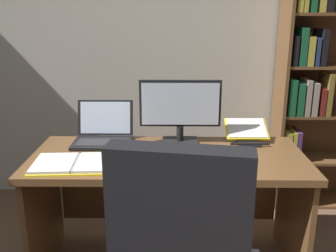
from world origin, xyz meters
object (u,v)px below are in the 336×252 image
(bookshelf, at_px, (320,72))
(computer_mouse, at_px, (236,159))
(reading_stand_with_book, at_px, (247,132))
(desk, at_px, (168,181))
(monitor, at_px, (180,112))
(notepad, at_px, (126,152))
(open_binder, at_px, (76,163))
(laptop, at_px, (103,134))
(pen, at_px, (129,150))
(keyboard, at_px, (181,160))

(bookshelf, xyz_separation_m, computer_mouse, (-0.78, -0.96, -0.33))
(bookshelf, distance_m, reading_stand_with_book, 0.92)
(desk, height_order, monitor, monitor)
(notepad, bearing_deg, computer_mouse, -13.43)
(open_binder, bearing_deg, laptop, 74.28)
(computer_mouse, height_order, pen, computer_mouse)
(bookshelf, xyz_separation_m, reading_stand_with_book, (-0.65, -0.58, -0.29))
(reading_stand_with_book, distance_m, notepad, 0.79)
(laptop, height_order, keyboard, laptop)
(open_binder, bearing_deg, reading_stand_with_book, 19.81)
(notepad, bearing_deg, reading_stand_with_book, 17.02)
(computer_mouse, bearing_deg, bookshelf, 51.05)
(desk, bearing_deg, laptop, 160.35)
(bookshelf, distance_m, keyboard, 1.49)
(computer_mouse, bearing_deg, desk, 153.41)
(monitor, relative_size, laptop, 1.40)
(laptop, xyz_separation_m, notepad, (0.16, -0.19, -0.05))
(computer_mouse, distance_m, notepad, 0.64)
(computer_mouse, xyz_separation_m, open_binder, (-0.87, -0.05, -0.01))
(desk, distance_m, reading_stand_with_book, 0.60)
(keyboard, bearing_deg, monitor, 90.00)
(desk, bearing_deg, open_binder, -154.58)
(bookshelf, relative_size, open_binder, 4.75)
(reading_stand_with_book, bearing_deg, monitor, -173.30)
(laptop, bearing_deg, notepad, -48.48)
(pen, bearing_deg, keyboard, -26.21)
(desk, xyz_separation_m, open_binder, (-0.50, -0.24, 0.21))
(laptop, distance_m, computer_mouse, 0.85)
(pen, bearing_deg, open_binder, -143.49)
(bookshelf, height_order, computer_mouse, bookshelf)
(computer_mouse, bearing_deg, open_binder, -176.71)
(keyboard, bearing_deg, computer_mouse, 0.00)
(laptop, xyz_separation_m, open_binder, (-0.08, -0.38, -0.04))
(monitor, height_order, open_binder, monitor)
(laptop, height_order, pen, laptop)
(laptop, bearing_deg, monitor, -0.70)
(desk, xyz_separation_m, monitor, (0.07, 0.14, 0.41))
(keyboard, height_order, computer_mouse, computer_mouse)
(bookshelf, bearing_deg, desk, -145.99)
(desk, xyz_separation_m, keyboard, (0.07, -0.19, 0.21))
(bookshelf, relative_size, pen, 16.26)
(keyboard, bearing_deg, bookshelf, 41.76)
(reading_stand_with_book, bearing_deg, pen, -162.54)
(desk, distance_m, keyboard, 0.29)
(desk, distance_m, monitor, 0.44)
(computer_mouse, bearing_deg, notepad, 166.57)
(pen, bearing_deg, computer_mouse, -13.86)
(monitor, xyz_separation_m, open_binder, (-0.57, -0.38, -0.19))
(desk, relative_size, open_binder, 3.32)
(keyboard, distance_m, reading_stand_with_book, 0.58)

